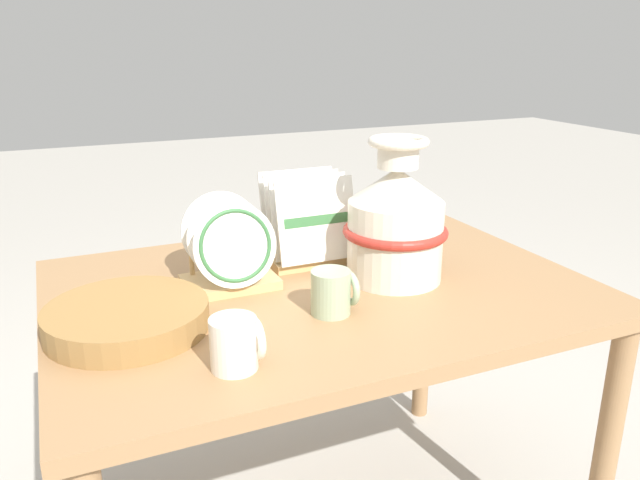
{
  "coord_description": "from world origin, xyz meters",
  "views": [
    {
      "loc": [
        -0.56,
        -1.26,
        1.31
      ],
      "look_at": [
        0.0,
        0.0,
        0.86
      ],
      "focal_mm": 35.0,
      "sensor_mm": 36.0,
      "label": 1
    }
  ],
  "objects_px": {
    "dish_rack_round_plates": "(230,257)",
    "dish_rack_square_plates": "(308,230)",
    "ceramic_vase": "(396,221)",
    "mug_cream_glaze": "(236,343)",
    "mug_sage_glaze": "(333,292)",
    "wicker_charger_stack": "(127,318)"
  },
  "relations": [
    {
      "from": "mug_cream_glaze",
      "to": "mug_sage_glaze",
      "type": "relative_size",
      "value": 1.0
    },
    {
      "from": "dish_rack_round_plates",
      "to": "dish_rack_square_plates",
      "type": "bearing_deg",
      "value": 21.95
    },
    {
      "from": "mug_cream_glaze",
      "to": "mug_sage_glaze",
      "type": "distance_m",
      "value": 0.29
    },
    {
      "from": "ceramic_vase",
      "to": "mug_sage_glaze",
      "type": "xyz_separation_m",
      "value": [
        -0.22,
        -0.12,
        -0.1
      ]
    },
    {
      "from": "ceramic_vase",
      "to": "dish_rack_round_plates",
      "type": "bearing_deg",
      "value": 165.27
    },
    {
      "from": "ceramic_vase",
      "to": "mug_sage_glaze",
      "type": "height_order",
      "value": "ceramic_vase"
    },
    {
      "from": "mug_sage_glaze",
      "to": "dish_rack_square_plates",
      "type": "bearing_deg",
      "value": 76.65
    },
    {
      "from": "dish_rack_round_plates",
      "to": "dish_rack_square_plates",
      "type": "relative_size",
      "value": 0.94
    },
    {
      "from": "dish_rack_square_plates",
      "to": "wicker_charger_stack",
      "type": "distance_m",
      "value": 0.54
    },
    {
      "from": "wicker_charger_stack",
      "to": "mug_cream_glaze",
      "type": "height_order",
      "value": "mug_cream_glaze"
    },
    {
      "from": "wicker_charger_stack",
      "to": "mug_sage_glaze",
      "type": "xyz_separation_m",
      "value": [
        0.41,
        -0.09,
        0.02
      ]
    },
    {
      "from": "dish_rack_round_plates",
      "to": "mug_sage_glaze",
      "type": "height_order",
      "value": "dish_rack_round_plates"
    },
    {
      "from": "dish_rack_round_plates",
      "to": "mug_cream_glaze",
      "type": "distance_m",
      "value": 0.38
    },
    {
      "from": "dish_rack_round_plates",
      "to": "mug_sage_glaze",
      "type": "distance_m",
      "value": 0.28
    },
    {
      "from": "ceramic_vase",
      "to": "wicker_charger_stack",
      "type": "xyz_separation_m",
      "value": [
        -0.63,
        -0.03,
        -0.12
      ]
    },
    {
      "from": "dish_rack_square_plates",
      "to": "mug_cream_glaze",
      "type": "xyz_separation_m",
      "value": [
        -0.33,
        -0.46,
        -0.04
      ]
    },
    {
      "from": "dish_rack_square_plates",
      "to": "mug_cream_glaze",
      "type": "height_order",
      "value": "dish_rack_square_plates"
    },
    {
      "from": "ceramic_vase",
      "to": "mug_cream_glaze",
      "type": "relative_size",
      "value": 3.59
    },
    {
      "from": "wicker_charger_stack",
      "to": "mug_cream_glaze",
      "type": "xyz_separation_m",
      "value": [
        0.16,
        -0.23,
        0.02
      ]
    },
    {
      "from": "wicker_charger_stack",
      "to": "dish_rack_round_plates",
      "type": "bearing_deg",
      "value": 27.48
    },
    {
      "from": "ceramic_vase",
      "to": "wicker_charger_stack",
      "type": "relative_size",
      "value": 1.06
    },
    {
      "from": "dish_rack_round_plates",
      "to": "dish_rack_square_plates",
      "type": "distance_m",
      "value": 0.25
    }
  ]
}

